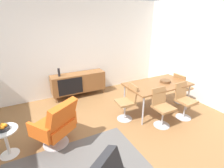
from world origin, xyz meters
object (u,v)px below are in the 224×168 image
(lounge_chair_red, at_px, (56,124))
(fruit_bowl, at_px, (3,128))
(sideboard, at_px, (78,82))
(dining_chair_far_end, at_px, (181,87))
(dining_table, at_px, (158,85))
(dining_chair_front_right, at_px, (184,99))
(side_table_round, at_px, (6,139))
(vase_cobalt, at_px, (59,72))
(wooden_bowl_on_table, at_px, (165,81))
(dining_chair_front_left, at_px, (162,106))
(dining_chair_near_window, at_px, (127,101))

(lounge_chair_red, height_order, fruit_bowl, lounge_chair_red)
(sideboard, bearing_deg, lounge_chair_red, -117.86)
(dining_chair_far_end, bearing_deg, dining_table, 179.92)
(dining_chair_front_right, height_order, lounge_chair_red, lounge_chair_red)
(side_table_round, bearing_deg, sideboard, 44.10)
(sideboard, relative_size, dining_chair_far_end, 1.87)
(sideboard, height_order, vase_cobalt, vase_cobalt)
(dining_table, xyz_separation_m, wooden_bowl_on_table, (0.22, -0.02, 0.07))
(dining_chair_front_left, bearing_deg, dining_chair_far_end, 24.22)
(wooden_bowl_on_table, relative_size, lounge_chair_red, 0.27)
(dining_table, height_order, dining_chair_front_left, dining_chair_front_left)
(side_table_round, bearing_deg, dining_chair_front_right, -8.33)
(dining_chair_far_end, bearing_deg, lounge_chair_red, -177.19)
(dining_chair_front_left, relative_size, lounge_chair_red, 0.90)
(vase_cobalt, xyz_separation_m, wooden_bowl_on_table, (2.27, -1.81, -0.07))
(sideboard, height_order, lounge_chair_red, lounge_chair_red)
(dining_chair_far_end, distance_m, dining_chair_front_left, 1.36)
(dining_chair_near_window, xyz_separation_m, lounge_chair_red, (-1.65, -0.16, -0.00))
(side_table_round, distance_m, fruit_bowl, 0.24)
(vase_cobalt, height_order, fruit_bowl, vase_cobalt)
(wooden_bowl_on_table, bearing_deg, vase_cobalt, 141.39)
(dining_table, bearing_deg, lounge_chair_red, -176.18)
(sideboard, distance_m, dining_chair_far_end, 2.98)
(wooden_bowl_on_table, height_order, dining_chair_near_window, dining_chair_near_window)
(dining_chair_near_window, height_order, dining_chair_front_left, same)
(dining_chair_front_left, distance_m, fruit_bowl, 3.06)
(wooden_bowl_on_table, xyz_separation_m, fruit_bowl, (-3.58, 0.01, -0.21))
(dining_chair_near_window, bearing_deg, dining_chair_front_left, -45.83)
(dining_chair_far_end, bearing_deg, dining_chair_near_window, -179.89)
(dining_table, distance_m, side_table_round, 3.38)
(vase_cobalt, relative_size, dining_chair_front_left, 0.27)
(dining_chair_far_end, height_order, fruit_bowl, dining_chair_far_end)
(wooden_bowl_on_table, height_order, dining_chair_front_right, dining_chair_front_right)
(sideboard, bearing_deg, dining_chair_far_end, -36.71)
(vase_cobalt, distance_m, lounge_chair_red, 2.05)
(sideboard, distance_m, dining_chair_front_right, 2.98)
(side_table_round, height_order, fruit_bowl, fruit_bowl)
(dining_chair_front_right, bearing_deg, dining_chair_far_end, 45.74)
(lounge_chair_red, bearing_deg, dining_chair_near_window, 5.72)
(dining_table, height_order, lounge_chair_red, lounge_chair_red)
(dining_chair_front_left, bearing_deg, wooden_bowl_on_table, 42.95)
(dining_table, relative_size, dining_chair_front_right, 1.87)
(dining_table, bearing_deg, vase_cobalt, 138.85)
(vase_cobalt, relative_size, dining_table, 0.14)
(vase_cobalt, distance_m, wooden_bowl_on_table, 2.90)
(dining_chair_near_window, relative_size, dining_chair_far_end, 1.00)
(sideboard, distance_m, lounge_chair_red, 2.21)
(lounge_chair_red, distance_m, side_table_round, 0.85)
(vase_cobalt, distance_m, side_table_round, 2.29)
(sideboard, bearing_deg, side_table_round, -135.90)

